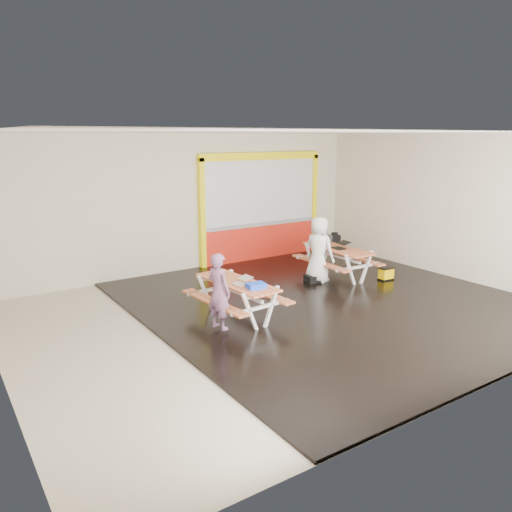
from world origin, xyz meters
TOP-DOWN VIEW (x-y plane):
  - room at (0.00, 0.00)m, footprint 10.02×8.02m
  - deck at (1.25, 0.00)m, footprint 7.50×7.98m
  - kiosk at (2.20, 3.93)m, footprint 3.88×0.16m
  - picnic_table_left at (-0.89, 0.22)m, footprint 1.44×2.00m
  - picnic_table_right at (2.65, 1.28)m, footprint 1.38×1.99m
  - person_left at (-1.53, -0.22)m, footprint 0.44×0.56m
  - person_right at (2.03, 1.26)m, footprint 0.70×0.88m
  - laptop_left at (-0.90, 0.01)m, footprint 0.32×0.29m
  - laptop_right at (2.65, 1.19)m, footprint 0.42×0.39m
  - blue_pouch at (-0.83, -0.35)m, footprint 0.36×0.27m
  - toolbox at (2.75, 1.91)m, footprint 0.45×0.28m
  - backpack at (3.30, 2.11)m, footprint 0.30×0.21m
  - dark_case at (1.91, 1.25)m, footprint 0.47×0.38m
  - fluke_bag at (3.45, 0.42)m, footprint 0.36×0.24m

SIDE VIEW (x-z plane):
  - deck at x=1.25m, z-range 0.00..0.05m
  - dark_case at x=1.91m, z-range 0.05..0.21m
  - fluke_bag at x=3.45m, z-range 0.04..0.35m
  - picnic_table_left at x=-0.89m, z-range 0.20..0.97m
  - picnic_table_right at x=2.65m, z-range 0.21..0.99m
  - backpack at x=3.30m, z-range 0.48..0.95m
  - person_left at x=-1.53m, z-range 0.11..1.48m
  - laptop_left at x=-0.90m, z-range 0.74..0.88m
  - blue_pouch at x=-0.83m, z-range 0.76..0.86m
  - person_right at x=2.03m, z-range 0.03..1.60m
  - laptop_right at x=2.65m, z-range 0.75..0.91m
  - toolbox at x=2.75m, z-range 0.76..1.00m
  - kiosk at x=2.20m, z-range -0.06..2.94m
  - room at x=0.00m, z-range -0.01..3.51m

